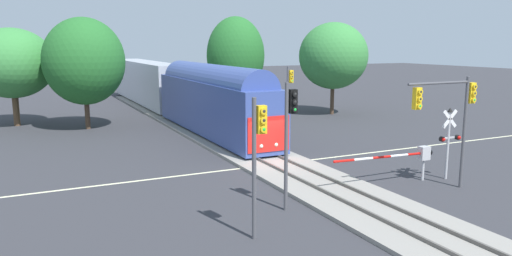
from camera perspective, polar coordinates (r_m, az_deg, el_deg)
ground_plane at (r=28.68m, az=2.17°, el=-4.29°), size 220.00×220.00×0.00m
road_centre_stripe at (r=28.67m, az=2.17°, el=-4.28°), size 44.00×0.20×0.01m
railway_track at (r=28.65m, az=2.17°, el=-4.11°), size 4.40×80.00×0.32m
commuter_train at (r=47.15m, az=-9.58°, el=4.63°), size 3.04×42.84×5.16m
crossing_gate_near at (r=26.06m, az=17.97°, el=-3.06°), size 6.16×0.40×1.80m
crossing_signal_mast at (r=27.05m, az=21.71°, el=-0.86°), size 1.36×0.44×3.77m
traffic_signal_near_left at (r=17.19m, az=0.23°, el=-2.04°), size 0.53×0.38×5.19m
traffic_signal_median at (r=20.23m, az=3.96°, el=0.29°), size 0.53×0.38×5.47m
traffic_signal_near_right at (r=24.67m, az=21.90°, el=2.39°), size 4.16×0.38×5.48m
traffic_signal_far_side at (r=38.53m, az=3.93°, el=4.67°), size 0.53×0.38×5.24m
maple_right_background at (r=48.81m, az=9.07°, el=8.36°), size 6.76×6.76×9.06m
elm_centre_background at (r=53.34m, az=-2.41°, el=8.48°), size 6.28×6.28×9.88m
pine_left_background at (r=46.23m, az=-26.71°, el=6.80°), size 6.90×6.90×8.33m
oak_behind_train at (r=42.18m, az=-19.52°, el=7.39°), size 6.50×6.50×9.13m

